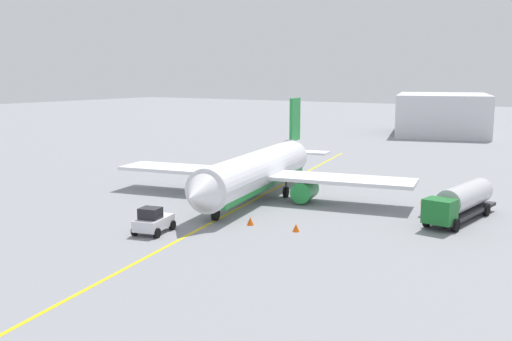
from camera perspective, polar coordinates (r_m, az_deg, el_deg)
ground_plane at (r=60.74m, az=0.00°, el=-2.79°), size 400.00×400.00×0.00m
airplane at (r=60.64m, az=0.16°, el=-0.13°), size 30.60×32.26×9.95m
fuel_tanker at (r=54.72m, az=19.32°, el=-2.83°), size 11.48×4.00×3.15m
pushback_tug at (r=48.39m, az=-10.01°, el=-4.87°), size 3.96×3.01×2.20m
refueling_worker at (r=55.51m, az=15.99°, el=-3.46°), size 0.63×0.59×1.71m
safety_cone_nose at (r=48.39m, az=3.92°, el=-5.58°), size 0.59×0.59×0.66m
safety_cone_wingtip at (r=50.31m, az=-0.55°, el=-4.96°), size 0.63×0.63×0.69m
distant_hangar at (r=133.47m, az=17.68°, el=5.27°), size 30.07×24.99×8.61m
taxi_line_marking at (r=60.74m, az=0.00°, el=-2.79°), size 75.07×15.17×0.01m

